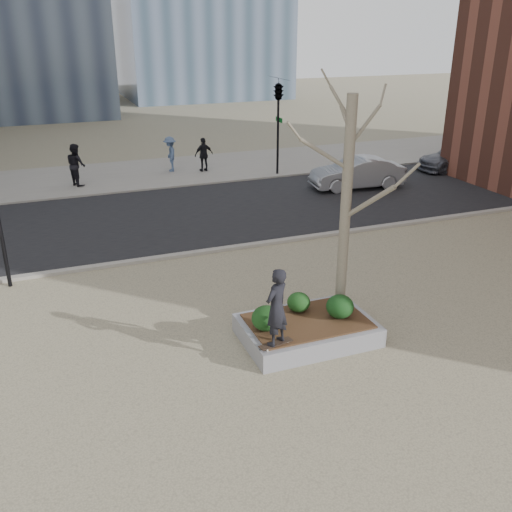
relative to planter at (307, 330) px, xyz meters
name	(u,v)px	position (x,y,z in m)	size (l,w,h in m)	color
ground	(267,347)	(-1.00, 0.00, -0.23)	(120.00, 120.00, 0.00)	gray
street	(168,217)	(-1.00, 10.00, -0.21)	(60.00, 8.00, 0.02)	black
far_sidewalk	(135,174)	(-1.00, 17.00, -0.21)	(60.00, 6.00, 0.02)	gray
planter	(307,330)	(0.00, 0.00, 0.00)	(3.00, 2.00, 0.45)	gray
planter_mulch	(307,321)	(0.00, 0.00, 0.25)	(2.70, 1.70, 0.04)	#382314
sycamore_tree	(348,173)	(1.00, 0.30, 3.56)	(2.80, 2.80, 6.60)	gray
shrub_left	(266,318)	(-1.05, -0.05, 0.55)	(0.66, 0.66, 0.56)	#103513
shrub_middle	(299,302)	(0.00, 0.49, 0.50)	(0.55, 0.55, 0.47)	#133D16
shrub_right	(340,306)	(0.76, -0.13, 0.54)	(0.64, 0.64, 0.55)	#113715
skateboard	(276,345)	(-1.10, -0.72, 0.26)	(0.78, 0.20, 0.07)	black
skateboarder	(276,307)	(-1.10, -0.72, 1.16)	(0.63, 0.41, 1.72)	black
car_silver	(357,173)	(7.75, 10.95, 0.47)	(1.43, 4.10, 1.35)	gray
car_third	(458,158)	(14.17, 12.10, 0.40)	(1.70, 4.18, 1.21)	#4F515B
pedestrian_a	(76,165)	(-3.73, 15.89, 0.74)	(0.91, 0.71, 1.88)	black
pedestrian_b	(170,154)	(0.79, 16.93, 0.65)	(1.10, 0.63, 1.70)	#465A7E
pedestrian_c	(204,155)	(2.32, 16.35, 0.62)	(0.96, 0.40, 1.64)	black
traffic_light_far	(278,127)	(5.50, 14.60, 2.02)	(0.60, 2.48, 4.50)	black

